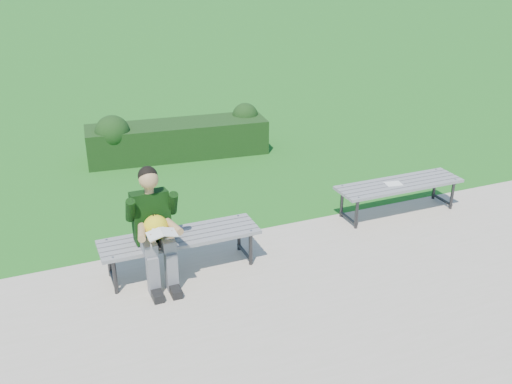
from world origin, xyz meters
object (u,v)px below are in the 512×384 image
bench_left (180,240)px  seated_boy (154,224)px  bench_right (399,186)px  hedge (175,137)px  paper_sheet (393,184)px

bench_left → seated_boy: seated_boy is taller
bench_right → bench_left: bearing=-174.3°
hedge → bench_left: (-0.96, -3.78, 0.07)m
bench_right → paper_sheet: 0.12m
bench_right → paper_sheet: bearing=-180.0°
paper_sheet → hedge: bearing=121.5°
bench_left → bench_right: size_ratio=1.00×
bench_right → seated_boy: (-3.49, -0.42, 0.30)m
hedge → bench_right: hedge is taller
bench_left → paper_sheet: bearing=5.9°
hedge → bench_left: bearing=-104.3°
hedge → paper_sheet: (2.12, -3.46, 0.13)m
hedge → paper_sheet: 4.06m
bench_left → bench_right: (3.19, 0.32, 0.00)m
bench_left → seated_boy: (-0.30, -0.10, 0.30)m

